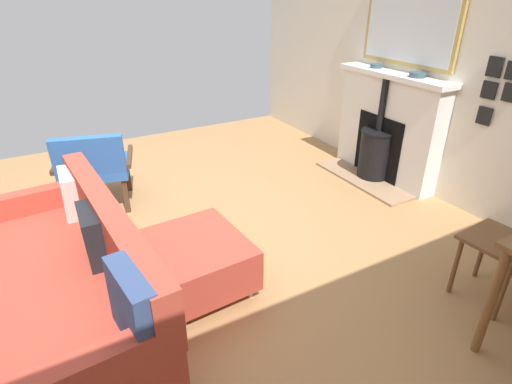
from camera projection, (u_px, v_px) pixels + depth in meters
The scene contains 10 objects.
ground_plane at pixel (179, 252), 3.31m from camera, with size 5.35×5.86×0.01m, color #A87A4C.
wall_left at pixel (438, 43), 3.81m from camera, with size 0.12×5.86×2.89m, color silver.
fireplace at pixel (385, 133), 4.37m from camera, with size 0.57×1.36×1.15m.
mirror_over_mantel at pixel (410, 22), 3.91m from camera, with size 0.04×1.14×0.82m.
mantel_bowl_near at pixel (376, 66), 4.30m from camera, with size 0.12×0.12×0.04m.
mantel_bowl_far at pixel (418, 74), 3.87m from camera, with size 0.16×0.16×0.05m.
sofa at pixel (64, 282), 2.46m from camera, with size 1.05×1.97×0.79m.
ottoman at pixel (198, 259), 2.81m from camera, with size 0.66×0.75×0.39m.
armchair_accent at pixel (94, 165), 3.75m from camera, with size 0.80×0.72×0.78m.
photo_gallery_row at pixel (498, 87), 3.34m from camera, with size 0.02×0.30×0.56m.
Camera 1 is at (0.78, 2.68, 1.94)m, focal length 28.52 mm.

